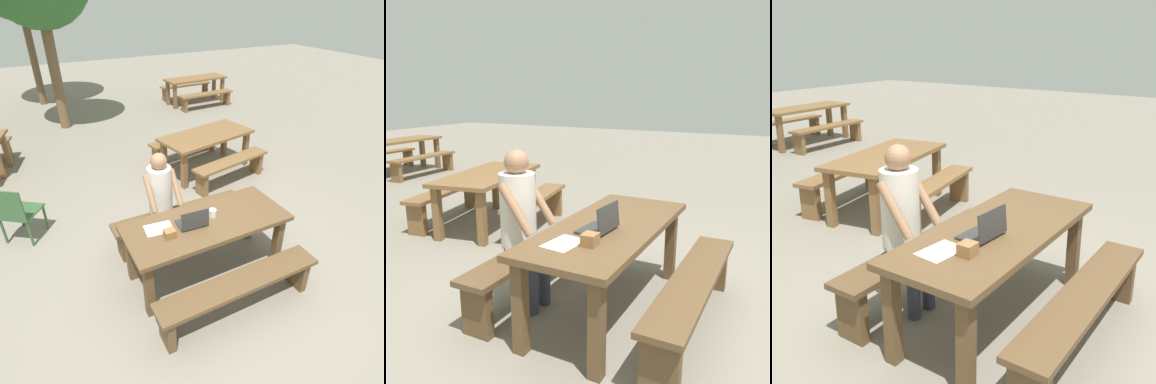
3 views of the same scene
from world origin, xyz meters
TOP-DOWN VIEW (x-y plane):
  - ground_plane at (0.00, 0.00)m, footprint 30.00×30.00m
  - picnic_table_front at (0.00, 0.00)m, footprint 1.84×0.78m
  - bench_near at (0.00, -0.69)m, footprint 1.81×0.30m
  - bench_far at (0.00, 0.69)m, footprint 1.81×0.30m
  - laptop at (-0.18, -0.01)m, footprint 0.33×0.25m
  - small_pouch at (-0.48, -0.07)m, footprint 0.11×0.10m
  - paper_sheet at (-0.52, 0.11)m, footprint 0.32×0.24m
  - coffee_mug at (0.10, 0.04)m, footprint 0.08×0.08m
  - person_seated at (-0.26, 0.65)m, footprint 0.40×0.40m
  - picnic_table_mid at (3.21, 6.30)m, footprint 1.84×0.73m
  - bench_mid_south at (3.24, 5.69)m, footprint 1.64×0.37m
  - bench_mid_north at (3.19, 6.91)m, footprint 1.64×0.37m
  - picnic_table_distant at (1.32, 2.32)m, footprint 1.79×1.10m
  - bench_distant_south at (1.44, 1.66)m, footprint 1.53×0.58m
  - bench_distant_north at (1.19, 2.97)m, footprint 1.53×0.58m

SIDE VIEW (x-z plane):
  - ground_plane at x=0.00m, z-range 0.00..0.00m
  - bench_mid_south at x=3.24m, z-range 0.11..0.54m
  - bench_mid_north at x=3.19m, z-range 0.11..0.54m
  - bench_distant_south at x=1.44m, z-range 0.10..0.55m
  - bench_distant_north at x=1.19m, z-range 0.10..0.55m
  - bench_near at x=0.00m, z-range 0.11..0.56m
  - bench_far at x=0.00m, z-range 0.11..0.56m
  - picnic_table_distant at x=1.32m, z-range 0.24..0.96m
  - picnic_table_mid at x=3.21m, z-range 0.24..0.99m
  - picnic_table_front at x=0.00m, z-range 0.26..1.00m
  - paper_sheet at x=-0.52m, z-range 0.74..0.74m
  - person_seated at x=-0.26m, z-range 0.10..1.43m
  - small_pouch at x=-0.48m, z-range 0.74..0.83m
  - coffee_mug at x=0.10m, z-range 0.74..0.83m
  - laptop at x=-0.18m, z-range 0.68..0.90m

